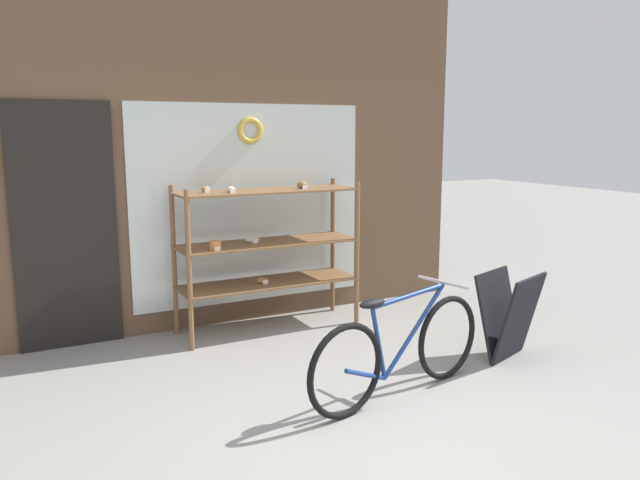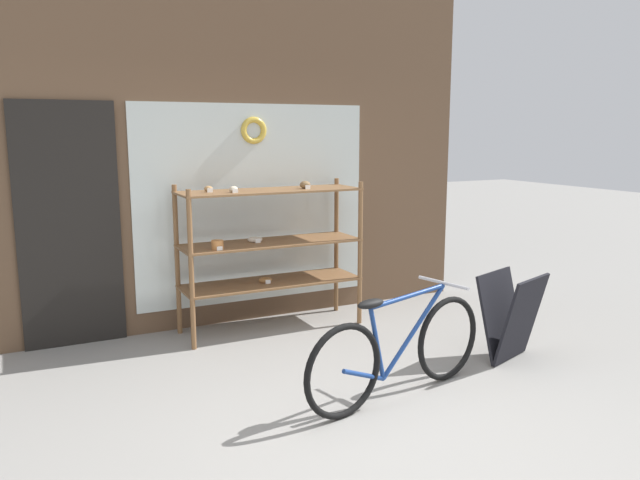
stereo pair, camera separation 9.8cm
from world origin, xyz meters
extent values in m
plane|color=gray|center=(0.00, 0.00, 0.00)|extent=(30.00, 30.00, 0.00)
cube|color=brown|center=(0.00, 2.64, 2.00)|extent=(5.05, 0.08, 4.00)
cube|color=silver|center=(0.20, 2.59, 1.15)|extent=(2.32, 0.02, 1.90)
cube|color=black|center=(-1.48, 2.58, 1.05)|extent=(0.84, 0.03, 2.10)
torus|color=gold|center=(0.20, 2.57, 1.85)|extent=(0.26, 0.06, 0.26)
cylinder|color=brown|center=(-0.60, 1.99, 0.69)|extent=(0.04, 0.04, 1.38)
cylinder|color=brown|center=(1.04, 1.99, 0.69)|extent=(0.04, 0.04, 1.38)
cylinder|color=brown|center=(-0.60, 2.48, 0.69)|extent=(0.04, 0.04, 1.38)
cylinder|color=brown|center=(1.04, 2.48, 0.69)|extent=(0.04, 0.04, 1.38)
cube|color=brown|center=(0.22, 2.24, 0.45)|extent=(1.68, 0.53, 0.02)
cube|color=brown|center=(0.22, 2.24, 0.82)|extent=(1.68, 0.53, 0.02)
cube|color=brown|center=(0.22, 2.24, 1.31)|extent=(1.68, 0.53, 0.02)
torus|color=#B27A42|center=(0.16, 2.23, 0.47)|extent=(0.12, 0.12, 0.04)
cube|color=white|center=(0.16, 2.16, 0.47)|extent=(0.05, 0.00, 0.04)
cylinder|color=#C67F42|center=(-0.33, 2.09, 0.87)|extent=(0.11, 0.11, 0.08)
cube|color=white|center=(-0.33, 2.03, 0.85)|extent=(0.05, 0.00, 0.04)
ellipsoid|color=beige|center=(-0.16, 2.14, 1.34)|extent=(0.08, 0.07, 0.06)
cube|color=white|center=(-0.16, 2.10, 1.33)|extent=(0.05, 0.00, 0.04)
ellipsoid|color=#AD7F4C|center=(-0.34, 2.29, 1.34)|extent=(0.08, 0.07, 0.05)
cube|color=white|center=(-0.34, 2.24, 1.33)|extent=(0.05, 0.00, 0.04)
ellipsoid|color=brown|center=(0.56, 2.19, 1.35)|extent=(0.10, 0.09, 0.07)
cube|color=white|center=(0.56, 2.13, 1.33)|extent=(0.05, 0.00, 0.04)
torus|color=beige|center=(0.09, 2.31, 0.85)|extent=(0.14, 0.14, 0.04)
cube|color=white|center=(0.09, 2.23, 0.85)|extent=(0.05, 0.00, 0.04)
torus|color=black|center=(-0.08, 0.28, 0.32)|extent=(0.64, 0.17, 0.64)
torus|color=black|center=(0.93, 0.50, 0.32)|extent=(0.64, 0.17, 0.64)
cylinder|color=navy|center=(0.56, 0.42, 0.46)|extent=(0.61, 0.16, 0.59)
cylinder|color=navy|center=(0.50, 0.41, 0.72)|extent=(0.71, 0.18, 0.07)
cylinder|color=navy|center=(0.21, 0.34, 0.44)|extent=(0.16, 0.06, 0.53)
cylinder|color=navy|center=(0.10, 0.32, 0.25)|extent=(0.37, 0.11, 0.17)
ellipsoid|color=black|center=(0.15, 0.33, 0.73)|extent=(0.23, 0.13, 0.06)
cylinder|color=#B2B2B7|center=(0.85, 0.48, 0.76)|extent=(0.12, 0.46, 0.02)
cube|color=black|center=(1.67, 0.51, 0.36)|extent=(0.56, 0.36, 0.71)
cube|color=black|center=(1.61, 0.68, 0.36)|extent=(0.56, 0.36, 0.71)
camera|label=1|loc=(-2.01, -3.01, 1.86)|focal=35.00mm
camera|label=2|loc=(-1.92, -3.05, 1.86)|focal=35.00mm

